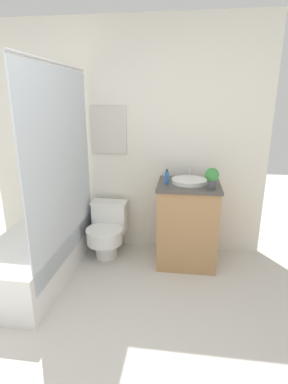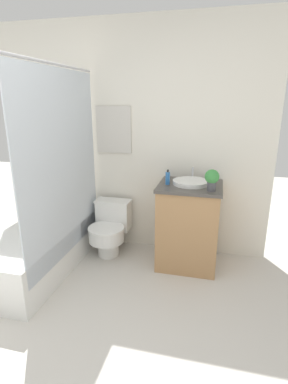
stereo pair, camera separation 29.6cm
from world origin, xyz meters
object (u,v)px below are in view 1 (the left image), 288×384
object	(u,v)px
sink	(189,181)
soap_bottle	(167,177)
toilet	(107,229)
potted_plant	(212,177)

from	to	relation	value
sink	soap_bottle	bearing A→B (deg)	-164.80
toilet	sink	size ratio (longest dim) A/B	1.49
sink	toilet	bearing A→B (deg)	179.97
soap_bottle	potted_plant	world-z (taller)	potted_plant
toilet	soap_bottle	bearing A→B (deg)	-5.34
soap_bottle	toilet	bearing A→B (deg)	174.66
sink	potted_plant	distance (m)	0.29
sink	soap_bottle	world-z (taller)	soap_bottle
sink	potted_plant	world-z (taller)	potted_plant
toilet	potted_plant	xyz separation A→B (m)	(1.09, -0.19, 0.69)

